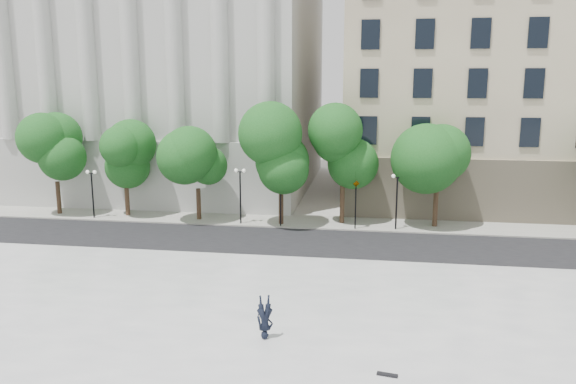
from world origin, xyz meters
name	(u,v)px	position (x,y,z in m)	size (l,w,h in m)	color
plaza	(260,343)	(0.00, 3.00, 0.23)	(44.00, 22.00, 0.45)	white
street	(304,245)	(0.00, 18.00, 0.01)	(60.00, 8.00, 0.02)	black
far_sidewalk	(313,222)	(0.00, 24.00, 0.06)	(60.00, 4.00, 0.12)	#B0ADA3
building_west	(165,61)	(-17.00, 38.57, 12.89)	(31.50, 27.65, 25.60)	#B4B4AF
building_east	(541,78)	(20.00, 38.91, 11.14)	(36.00, 26.15, 23.00)	beige
traffic_light_west	(280,178)	(-2.31, 22.30, 3.78)	(1.05, 1.97, 4.28)	black
traffic_light_east	(356,180)	(3.29, 22.30, 3.77)	(0.70, 1.97, 4.28)	black
person_lying	(265,333)	(0.21, 2.97, 0.70)	(0.68, 0.44, 1.86)	black
skateboard	(387,375)	(5.15, 0.68, 0.49)	(0.76, 0.19, 0.08)	black
street_trees	(271,155)	(-3.30, 23.63, 5.35)	(46.96, 5.18, 7.91)	#382619
lamp_posts	(321,190)	(0.68, 22.60, 2.90)	(37.52, 0.28, 4.38)	black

